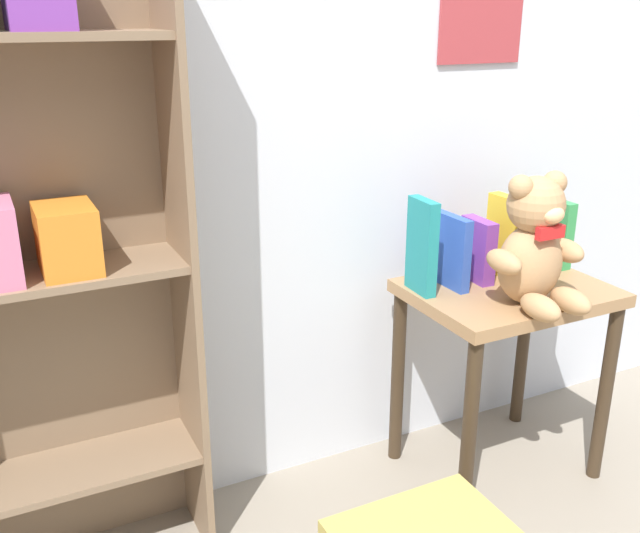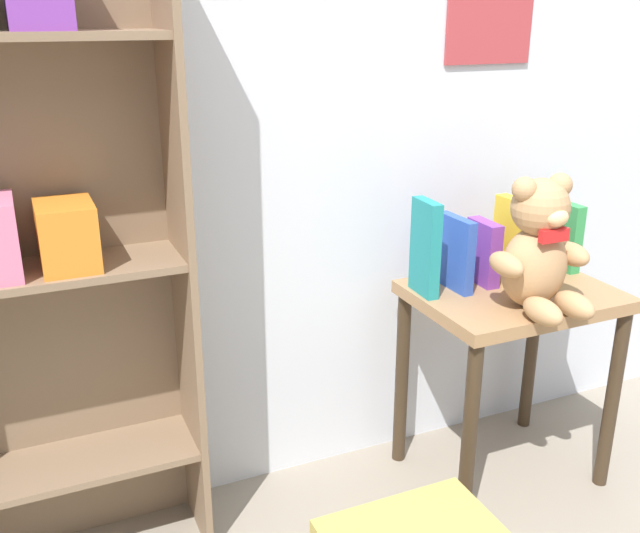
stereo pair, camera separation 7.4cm
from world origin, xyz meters
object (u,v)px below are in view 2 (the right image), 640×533
at_px(book_standing_blue, 455,253).
at_px(book_standing_pink, 538,239).
at_px(book_standing_green, 563,235).
at_px(book_standing_purple, 483,252).
at_px(display_table, 510,325).
at_px(bookshelf_side, 27,228).
at_px(book_standing_yellow, 512,239).
at_px(teddy_bear, 539,249).
at_px(book_standing_teal, 425,248).

height_order(book_standing_blue, book_standing_pink, book_standing_pink).
bearing_deg(book_standing_blue, book_standing_green, 0.31).
bearing_deg(book_standing_purple, display_table, -58.60).
xyz_separation_m(bookshelf_side, book_standing_blue, (1.08, -0.08, -0.18)).
height_order(display_table, book_standing_blue, book_standing_blue).
distance_m(bookshelf_side, book_standing_pink, 1.39).
bearing_deg(bookshelf_side, book_standing_green, -2.60).
bearing_deg(book_standing_yellow, book_standing_purple, 177.48).
xyz_separation_m(book_standing_purple, book_standing_pink, (0.20, 0.00, 0.01)).
bearing_deg(book_standing_blue, teddy_bear, -61.91).
distance_m(book_standing_blue, book_standing_purple, 0.10).
relative_size(bookshelf_side, book_standing_blue, 7.58).
relative_size(book_standing_purple, book_standing_yellow, 0.77).
relative_size(book_standing_purple, book_standing_pink, 0.88).
relative_size(bookshelf_side, book_standing_purple, 8.60).
relative_size(book_standing_purple, book_standing_green, 0.89).
height_order(book_standing_blue, book_standing_purple, book_standing_blue).
distance_m(teddy_bear, book_standing_blue, 0.24).
height_order(book_standing_yellow, book_standing_green, book_standing_yellow).
xyz_separation_m(display_table, book_standing_blue, (-0.15, 0.08, 0.21)).
relative_size(display_table, book_standing_pink, 2.87).
bearing_deg(teddy_bear, display_table, 75.24).
bearing_deg(book_standing_blue, display_table, -30.95).
bearing_deg(book_standing_green, book_standing_yellow, -177.87).
bearing_deg(book_standing_yellow, book_standing_pink, 0.68).
relative_size(teddy_bear, book_standing_yellow, 1.48).
bearing_deg(book_standing_yellow, book_standing_blue, 178.91).
relative_size(book_standing_blue, book_standing_yellow, 0.87).
bearing_deg(book_standing_purple, book_standing_green, 3.79).
bearing_deg(book_standing_pink, book_standing_blue, -179.12).
distance_m(bookshelf_side, teddy_bear, 1.24).
xyz_separation_m(book_standing_purple, book_standing_green, (0.29, 0.01, 0.01)).
height_order(book_standing_blue, book_standing_green, book_standing_blue).
distance_m(book_standing_pink, book_standing_green, 0.10).
bearing_deg(display_table, book_standing_blue, 150.83).
distance_m(book_standing_teal, book_standing_blue, 0.10).
bearing_deg(bookshelf_side, book_standing_pink, -3.00).
bearing_deg(bookshelf_side, teddy_bear, -13.28).
bearing_deg(book_standing_pink, bookshelf_side, 176.08).
xyz_separation_m(display_table, book_standing_teal, (-0.24, 0.08, 0.24)).
distance_m(bookshelf_side, book_standing_purple, 1.20).
bearing_deg(book_standing_blue, book_standing_pink, 0.02).
distance_m(book_standing_teal, book_standing_green, 0.49).
bearing_deg(teddy_bear, book_standing_teal, 136.67).
bearing_deg(book_standing_teal, book_standing_green, 4.26).
relative_size(display_table, book_standing_blue, 2.88).
relative_size(book_standing_yellow, book_standing_green, 1.17).
relative_size(book_standing_pink, book_standing_green, 1.02).
distance_m(book_standing_purple, book_standing_yellow, 0.10).
distance_m(teddy_bear, book_standing_purple, 0.22).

